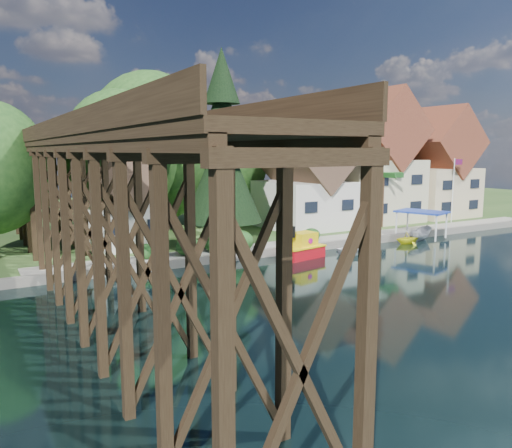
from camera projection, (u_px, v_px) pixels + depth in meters
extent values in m
plane|color=black|center=(360.00, 276.00, 31.96)|extent=(140.00, 140.00, 0.00)
cube|color=#2A4E1F|center=(171.00, 214.00, 61.02)|extent=(140.00, 52.00, 0.50)
cube|color=slate|center=(331.00, 245.00, 40.75)|extent=(60.00, 0.40, 0.62)
cube|color=gray|center=(340.00, 238.00, 42.82)|extent=(50.00, 2.60, 0.06)
cube|color=black|center=(301.00, 353.00, 9.74)|extent=(4.00, 0.36, 8.00)
cube|color=black|center=(227.00, 309.00, 12.48)|extent=(4.00, 0.36, 8.00)
cube|color=black|center=(180.00, 280.00, 15.22)|extent=(4.00, 0.36, 8.00)
cube|color=black|center=(147.00, 261.00, 17.95)|extent=(4.00, 0.36, 8.00)
cube|color=black|center=(123.00, 246.00, 20.69)|extent=(4.00, 0.36, 8.00)
cube|color=black|center=(104.00, 235.00, 23.43)|extent=(4.00, 0.36, 8.00)
cube|color=black|center=(89.00, 226.00, 26.17)|extent=(4.00, 0.36, 8.00)
cube|color=black|center=(77.00, 219.00, 28.91)|extent=(4.00, 0.36, 8.00)
cube|color=black|center=(68.00, 213.00, 31.64)|extent=(4.00, 0.36, 8.00)
cube|color=black|center=(59.00, 208.00, 34.38)|extent=(4.00, 0.36, 8.00)
cube|color=black|center=(52.00, 204.00, 37.12)|extent=(4.00, 0.36, 8.00)
cube|color=black|center=(46.00, 201.00, 39.86)|extent=(4.00, 0.36, 8.00)
cube|color=black|center=(41.00, 197.00, 42.60)|extent=(4.00, 0.36, 8.00)
cube|color=black|center=(36.00, 195.00, 45.33)|extent=(4.00, 0.36, 8.00)
cube|color=black|center=(41.00, 149.00, 27.11)|extent=(0.35, 44.00, 0.35)
cube|color=black|center=(107.00, 149.00, 28.85)|extent=(0.35, 44.00, 0.35)
cube|color=black|center=(75.00, 143.00, 27.93)|extent=(4.00, 44.00, 0.30)
cube|color=black|center=(35.00, 133.00, 26.86)|extent=(0.12, 44.00, 0.80)
cube|color=black|center=(110.00, 134.00, 28.85)|extent=(0.12, 44.00, 0.80)
cube|color=silver|center=(304.00, 204.00, 48.73)|extent=(7.50, 8.00, 4.50)
cube|color=brown|center=(305.00, 153.00, 48.01)|extent=(7.64, 8.64, 7.64)
cube|color=black|center=(311.00, 207.00, 44.20)|extent=(1.35, 0.08, 1.00)
cube|color=black|center=(348.00, 205.00, 46.28)|extent=(1.35, 0.08, 1.00)
cube|color=beige|center=(370.00, 190.00, 53.49)|extent=(8.50, 8.50, 6.50)
cube|color=#5C251B|center=(372.00, 131.00, 52.57)|extent=(8.65, 9.18, 8.65)
cube|color=black|center=(382.00, 191.00, 48.59)|extent=(1.53, 0.08, 1.00)
cube|color=black|center=(417.00, 189.00, 50.95)|extent=(1.53, 0.08, 1.00)
cube|color=beige|center=(431.00, 192.00, 57.60)|extent=(8.00, 8.00, 5.50)
cube|color=#5C251B|center=(434.00, 143.00, 56.79)|extent=(8.15, 8.64, 8.15)
cube|color=black|center=(447.00, 193.00, 52.99)|extent=(1.44, 0.08, 1.00)
cube|color=black|center=(474.00, 191.00, 55.22)|extent=(1.44, 0.08, 1.00)
cube|color=silver|center=(125.00, 225.00, 38.57)|extent=(5.00, 5.00, 3.50)
cube|color=brown|center=(124.00, 179.00, 38.06)|extent=(5.09, 5.40, 5.09)
cube|color=black|center=(116.00, 229.00, 35.68)|extent=(0.90, 0.08, 1.00)
cube|color=black|center=(154.00, 226.00, 37.07)|extent=(0.90, 0.08, 1.00)
cylinder|color=#382314|center=(122.00, 212.00, 42.85)|extent=(0.50, 0.50, 4.50)
ellipsoid|color=#1B4418|center=(120.00, 156.00, 42.16)|extent=(4.40, 4.40, 5.06)
cylinder|color=#382314|center=(152.00, 203.00, 48.23)|extent=(0.50, 0.50, 4.95)
ellipsoid|color=#1B4418|center=(151.00, 148.00, 47.47)|extent=(5.00, 5.00, 5.75)
cylinder|color=#382314|center=(230.00, 202.00, 53.62)|extent=(0.50, 0.50, 4.05)
ellipsoid|color=#1B4418|center=(230.00, 162.00, 53.00)|extent=(4.00, 4.00, 4.60)
cylinder|color=#382314|center=(339.00, 194.00, 61.04)|extent=(0.50, 0.50, 4.50)
ellipsoid|color=#1B4418|center=(340.00, 155.00, 60.35)|extent=(4.60, 4.60, 5.29)
cylinder|color=#382314|center=(410.00, 197.00, 61.66)|extent=(0.50, 0.50, 3.60)
ellipsoid|color=#1B4418|center=(412.00, 166.00, 61.11)|extent=(3.80, 3.80, 4.37)
ellipsoid|color=#1B4519|center=(188.00, 245.00, 35.67)|extent=(1.98, 1.98, 1.53)
ellipsoid|color=#1B4519|center=(212.00, 244.00, 36.95)|extent=(1.54, 1.54, 1.19)
ellipsoid|color=#1B4519|center=(239.00, 239.00, 37.48)|extent=(2.20, 2.20, 1.70)
ellipsoid|color=#1B4519|center=(147.00, 250.00, 34.37)|extent=(1.76, 1.76, 1.36)
ellipsoid|color=#1B4519|center=(284.00, 236.00, 40.26)|extent=(1.54, 1.54, 1.19)
ellipsoid|color=#1B4519|center=(312.00, 233.00, 41.24)|extent=(1.76, 1.76, 1.36)
cylinder|color=#382314|center=(223.00, 227.00, 39.74)|extent=(0.84, 0.84, 2.82)
cone|color=black|center=(223.00, 174.00, 39.13)|extent=(6.19, 6.19, 7.51)
cone|color=black|center=(222.00, 119.00, 38.51)|extent=(4.50, 4.50, 6.10)
cone|color=black|center=(222.00, 75.00, 38.04)|extent=(2.82, 2.82, 4.22)
cylinder|color=#382314|center=(381.00, 202.00, 48.92)|extent=(0.49, 0.49, 4.92)
ellipsoid|color=#174519|center=(382.00, 175.00, 48.53)|extent=(5.22, 5.22, 1.12)
cylinder|color=white|center=(453.00, 191.00, 51.91)|extent=(0.10, 0.10, 6.69)
cube|color=#A50B0E|center=(459.00, 162.00, 51.66)|extent=(0.95, 0.21, 0.57)
cube|color=#B20B15|center=(301.00, 253.00, 37.24)|extent=(3.67, 2.44, 0.90)
cube|color=yellow|center=(301.00, 246.00, 37.17)|extent=(3.81, 2.57, 0.11)
cube|color=yellow|center=(304.00, 240.00, 37.25)|extent=(2.04, 1.68, 1.13)
cylinder|color=black|center=(292.00, 232.00, 36.33)|extent=(0.50, 0.50, 0.79)
cylinder|color=#B60E85|center=(310.00, 241.00, 36.73)|extent=(0.42, 0.17, 0.41)
cylinder|color=#B60E85|center=(297.00, 239.00, 37.77)|extent=(0.42, 0.17, 0.41)
cylinder|color=#B60E85|center=(312.00, 238.00, 37.84)|extent=(0.17, 0.42, 0.41)
imported|color=white|center=(362.00, 247.00, 39.22)|extent=(4.25, 3.10, 0.86)
imported|color=silver|center=(421.00, 233.00, 44.57)|extent=(3.56, 2.25, 1.29)
cube|color=#1B3AB4|center=(422.00, 212.00, 44.29)|extent=(4.01, 4.82, 0.15)
cylinder|color=white|center=(446.00, 225.00, 44.15)|extent=(0.15, 0.15, 2.32)
cylinder|color=white|center=(408.00, 221.00, 46.50)|extent=(0.15, 0.15, 2.32)
cylinder|color=white|center=(436.00, 228.00, 42.42)|extent=(0.15, 0.15, 2.32)
cylinder|color=white|center=(396.00, 224.00, 44.77)|extent=(0.15, 0.15, 2.32)
imported|color=yellow|center=(408.00, 237.00, 42.85)|extent=(2.56, 2.33, 1.17)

